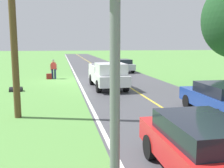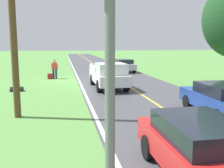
{
  "view_description": "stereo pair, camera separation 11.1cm",
  "coord_description": "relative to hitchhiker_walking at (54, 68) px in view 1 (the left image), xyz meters",
  "views": [
    {
      "loc": [
        0.54,
        22.54,
        3.1
      ],
      "look_at": [
        -1.97,
        9.8,
        1.1
      ],
      "focal_mm": 41.93,
      "sensor_mm": 36.0,
      "label": 1
    },
    {
      "loc": [
        0.43,
        22.56,
        3.1
      ],
      "look_at": [
        -1.97,
        9.8,
        1.1
      ],
      "focal_mm": 41.93,
      "sensor_mm": 36.0,
      "label": 2
    }
  ],
  "objects": [
    {
      "name": "sedan_ahead_same_lane",
      "position": [
        -3.78,
        18.74,
        -0.23
      ],
      "size": [
        1.98,
        4.43,
        1.41
      ],
      "color": "red",
      "rests_on": "ground"
    },
    {
      "name": "utility_pole_roadside",
      "position": [
        1.22,
        12.42,
        3.46
      ],
      "size": [
        0.28,
        0.28,
        8.88
      ],
      "primitive_type": "cylinder",
      "color": "brown",
      "rests_on": "ground"
    },
    {
      "name": "drainage_culvert",
      "position": [
        2.31,
        5.91,
        -0.98
      ],
      "size": [
        0.8,
        0.6,
        0.6
      ],
      "primitive_type": "cylinder",
      "rotation": [
        0.0,
        1.57,
        0.0
      ],
      "color": "black",
      "rests_on": "ground"
    },
    {
      "name": "sedan_mid_oncoming",
      "position": [
        -7.41,
        13.81,
        -0.23
      ],
      "size": [
        2.06,
        4.47,
        1.41
      ],
      "color": "navy",
      "rests_on": "ground"
    },
    {
      "name": "lane_centre_line",
      "position": [
        -5.47,
        1.25,
        -0.98
      ],
      "size": [
        0.14,
        117.6,
        0.0
      ],
      "primitive_type": "cube",
      "color": "gold",
      "rests_on": "ground"
    },
    {
      "name": "traffic_light_mast",
      "position": [
        -1.28,
        19.92,
        2.57
      ],
      "size": [
        0.61,
        0.32,
        5.2
      ],
      "color": "slate",
      "rests_on": "ground"
    },
    {
      "name": "pickup_truck_passing",
      "position": [
        -3.87,
        5.91,
        -0.01
      ],
      "size": [
        2.17,
        5.43,
        1.82
      ],
      "color": "silver",
      "rests_on": "ground"
    },
    {
      "name": "lane_edge_line",
      "position": [
        -2.05,
        1.25,
        -0.98
      ],
      "size": [
        0.16,
        117.6,
        0.0
      ],
      "primitive_type": "cube",
      "color": "silver",
      "rests_on": "ground"
    },
    {
      "name": "hitchhiker_walking",
      "position": [
        0.0,
        0.0,
        0.0
      ],
      "size": [
        0.62,
        0.51,
        1.75
      ],
      "color": "navy",
      "rests_on": "ground"
    },
    {
      "name": "road_surface",
      "position": [
        -5.47,
        1.25,
        -0.98
      ],
      "size": [
        7.19,
        120.0,
        0.0
      ],
      "primitive_type": "cube",
      "color": "#47474C",
      "rests_on": "ground"
    },
    {
      "name": "suitcase_carried",
      "position": [
        0.41,
        0.12,
        -0.73
      ],
      "size": [
        0.48,
        0.24,
        0.49
      ],
      "primitive_type": "cube",
      "rotation": [
        0.0,
        0.0,
        1.67
      ],
      "color": "maroon",
      "rests_on": "ground"
    },
    {
      "name": "ground_plane",
      "position": [
        -1.17,
        1.25,
        -0.98
      ],
      "size": [
        200.0,
        200.0,
        0.0
      ],
      "primitive_type": "plane",
      "color": "#568E42"
    },
    {
      "name": "sedan_near_oncoming",
      "position": [
        -7.38,
        -4.64,
        -0.23
      ],
      "size": [
        2.03,
        4.45,
        1.41
      ],
      "color": "#B2B7C1",
      "rests_on": "ground"
    }
  ]
}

